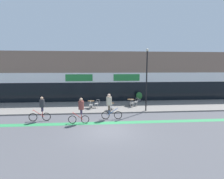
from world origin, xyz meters
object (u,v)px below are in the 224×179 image
bistro_table_0 (91,103)px  cyclist_2 (110,104)px  cafe_chair_2_side (136,101)px  lamp_post (147,76)px  cyclist_0 (41,107)px  cafe_chair_2_near (132,102)px  cyclist_1 (81,109)px  planter_pot (139,96)px  bistro_table_1 (111,105)px  cafe_chair_0_near (91,104)px  cafe_chair_0_side (97,103)px  cafe_chair_1_near (112,106)px  bistro_table_2 (131,101)px

bistro_table_0 → cyclist_2: bearing=-65.6°
cafe_chair_2_side → lamp_post: bearing=107.2°
cyclist_0 → lamp_post: bearing=-170.0°
cafe_chair_2_near → cyclist_0: 9.14m
cyclist_2 → cyclist_1: bearing=-154.3°
cyclist_0 → cyclist_1: (3.29, -0.90, 0.06)m
cyclist_2 → planter_pot: bearing=61.5°
lamp_post → cafe_chair_2_side: bearing=102.0°
bistro_table_1 → cafe_chair_2_side: 3.40m
cyclist_1 → cyclist_2: (2.35, 0.95, 0.09)m
bistro_table_1 → cafe_chair_0_near: cafe_chair_0_near is taller
cafe_chair_0_near → cafe_chair_0_side: 0.89m
cafe_chair_0_side → lamp_post: (4.85, -1.64, 2.93)m
bistro_table_1 → cafe_chair_1_near: 0.63m
cyclist_0 → cyclist_2: size_ratio=0.92×
cafe_chair_2_near → cafe_chair_0_side: bearing=91.9°
cafe_chair_2_near → cyclist_2: size_ratio=0.41×
lamp_post → cyclist_2: lamp_post is taller
cafe_chair_2_near → lamp_post: size_ratio=0.15×
cafe_chair_0_near → cyclist_0: size_ratio=0.44×
planter_pot → cafe_chair_0_near: bearing=-149.9°
bistro_table_2 → cafe_chair_0_near: 4.55m
cyclist_0 → cafe_chair_0_side: bearing=-143.0°
cyclist_1 → bistro_table_1: bearing=-124.5°
cafe_chair_0_side → lamp_post: 5.90m
bistro_table_2 → cafe_chair_2_side: bearing=-0.6°
lamp_post → cyclist_1: bearing=-153.0°
cafe_chair_0_side → cyclist_0: cyclist_0 is taller
cafe_chair_2_side → cafe_chair_0_side: bearing=12.5°
planter_pot → lamp_post: size_ratio=0.20×
bistro_table_1 → cyclist_2: 2.78m
bistro_table_0 → cyclist_0: cyclist_0 is taller
bistro_table_2 → cyclist_2: size_ratio=0.36×
bistro_table_1 → cafe_chair_2_side: size_ratio=0.79×
lamp_post → cyclist_2: size_ratio=2.76×
bistro_table_2 → cafe_chair_1_near: (-2.32, -2.32, -0.03)m
cyclist_1 → cafe_chair_2_near: bearing=-134.8°
cafe_chair_0_side → cyclist_0: (-4.54, -3.85, 0.51)m
cafe_chair_0_near → bistro_table_1: bearing=-96.2°
cafe_chair_0_near → lamp_post: lamp_post is taller
bistro_table_2 → cafe_chair_0_near: bearing=-164.8°
cafe_chair_0_near → cafe_chair_0_side: size_ratio=1.00×
bistro_table_0 → bistro_table_2: 4.42m
bistro_table_2 → cafe_chair_0_side: 3.80m
cafe_chair_2_near → cafe_chair_1_near: bearing=128.9°
cafe_chair_2_near → cafe_chair_2_side: size_ratio=1.00×
cyclist_0 → cyclist_1: 3.41m
bistro_table_2 → cafe_chair_2_near: 0.63m
cyclist_1 → cyclist_2: size_ratio=0.93×
bistro_table_2 → lamp_post: (1.10, -2.21, 2.90)m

